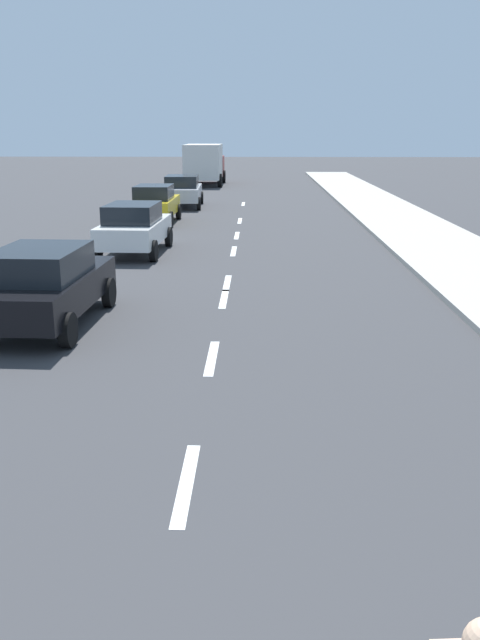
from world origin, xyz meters
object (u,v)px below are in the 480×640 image
parked_car_black (44,284)px  parked_car_yellow (155,203)px  parked_car_white (134,227)px  parked_car_silver (182,190)px  delivery_truck (204,163)px

parked_car_black → parked_car_yellow: bearing=92.5°
parked_car_white → parked_car_silver: 13.19m
parked_car_white → delivery_truck: delivery_truck is taller
parked_car_black → parked_car_white: 8.01m
parked_car_black → delivery_truck: delivery_truck is taller
parked_car_black → delivery_truck: size_ratio=0.68×
delivery_truck → parked_car_silver: bearing=-89.5°
parked_car_black → parked_car_white: (0.34, 8.00, -0.00)m
parked_car_white → parked_car_yellow: (-0.42, 7.08, -0.00)m
parked_car_black → parked_car_silver: size_ratio=1.00×
parked_car_white → parked_car_black: bearing=-90.4°
parked_car_silver → parked_car_black: bearing=-93.1°
parked_car_silver → delivery_truck: (0.03, 13.85, 0.67)m
parked_car_black → delivery_truck: (0.43, 35.04, 0.67)m
parked_car_yellow → parked_car_black: bearing=-89.2°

